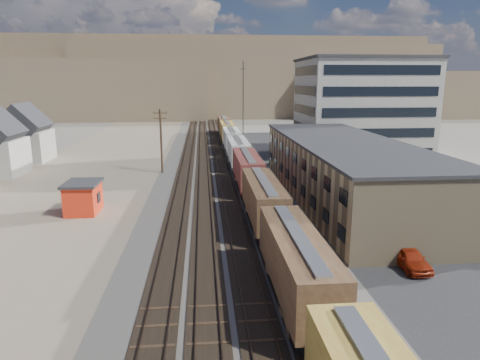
{
  "coord_description": "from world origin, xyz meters",
  "views": [
    {
      "loc": [
        -2.07,
        -24.81,
        14.11
      ],
      "look_at": [
        2.15,
        23.15,
        3.0
      ],
      "focal_mm": 32.0,
      "sensor_mm": 36.0,
      "label": 1
    }
  ],
  "objects": [
    {
      "name": "radio_mast",
      "position": [
        6.0,
        60.0,
        9.12
      ],
      "size": [
        1.2,
        0.16,
        18.0
      ],
      "color": "black",
      "rests_on": "ground"
    },
    {
      "name": "office_tower",
      "position": [
        27.95,
        54.95,
        9.26
      ],
      "size": [
        22.6,
        18.6,
        18.45
      ],
      "color": "#9E998E",
      "rests_on": "ground"
    },
    {
      "name": "freight_train",
      "position": [
        3.8,
        38.34,
        2.79
      ],
      "size": [
        3.0,
        119.74,
        4.46
      ],
      "color": "black",
      "rests_on": "ground"
    },
    {
      "name": "ground",
      "position": [
        0.0,
        0.0,
        0.0
      ],
      "size": [
        300.0,
        300.0,
        0.0
      ],
      "primitive_type": "plane",
      "color": "#6B6356",
      "rests_on": "ground"
    },
    {
      "name": "rail_tracks",
      "position": [
        -0.55,
        50.0,
        0.11
      ],
      "size": [
        11.4,
        200.0,
        0.24
      ],
      "color": "black",
      "rests_on": "ground"
    },
    {
      "name": "parked_car_red",
      "position": [
        13.69,
        4.73,
        0.8
      ],
      "size": [
        1.97,
        4.75,
        1.61
      ],
      "primitive_type": "imported",
      "rotation": [
        0.0,
        0.0,
        0.01
      ],
      "color": "#97250D",
      "rests_on": "ground"
    },
    {
      "name": "hills_north",
      "position": [
        0.17,
        167.92,
        14.1
      ],
      "size": [
        265.0,
        80.0,
        32.0
      ],
      "color": "brown",
      "rests_on": "ground"
    },
    {
      "name": "parked_car_far",
      "position": [
        26.43,
        45.04,
        0.78
      ],
      "size": [
        3.12,
        4.9,
        1.55
      ],
      "primitive_type": "imported",
      "rotation": [
        0.0,
        0.0,
        -0.31
      ],
      "color": "white",
      "rests_on": "ground"
    },
    {
      "name": "parked_car_blue",
      "position": [
        22.37,
        56.46,
        0.67
      ],
      "size": [
        3.43,
        5.21,
        1.33
      ],
      "primitive_type": "imported",
      "rotation": [
        0.0,
        0.0,
        0.27
      ],
      "color": "navy",
      "rests_on": "ground"
    },
    {
      "name": "ballast_bed",
      "position": [
        0.0,
        50.0,
        0.03
      ],
      "size": [
        18.0,
        200.0,
        0.06
      ],
      "primitive_type": "cube",
      "color": "#4C4742",
      "rests_on": "ground"
    },
    {
      "name": "dirt_yard",
      "position": [
        -20.0,
        40.0,
        0.01
      ],
      "size": [
        24.0,
        180.0,
        0.03
      ],
      "primitive_type": "cube",
      "color": "#86785C",
      "rests_on": "ground"
    },
    {
      "name": "utility_pole_north",
      "position": [
        -8.5,
        42.0,
        5.3
      ],
      "size": [
        2.2,
        0.32,
        10.0
      ],
      "color": "#382619",
      "rests_on": "ground"
    },
    {
      "name": "asphalt_lot",
      "position": [
        22.0,
        35.0,
        0.02
      ],
      "size": [
        26.0,
        120.0,
        0.04
      ],
      "primitive_type": "cube",
      "color": "#232326",
      "rests_on": "ground"
    },
    {
      "name": "warehouse",
      "position": [
        14.98,
        25.0,
        3.65
      ],
      "size": [
        12.4,
        40.4,
        7.25
      ],
      "color": "tan",
      "rests_on": "ground"
    },
    {
      "name": "maintenance_shed",
      "position": [
        -15.23,
        21.66,
        1.77
      ],
      "size": [
        3.71,
        4.77,
        3.47
      ],
      "color": "red",
      "rests_on": "ground"
    }
  ]
}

